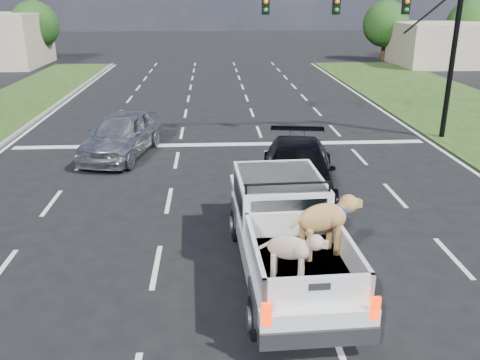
{
  "coord_description": "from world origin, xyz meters",
  "views": [
    {
      "loc": [
        -0.43,
        -10.35,
        5.88
      ],
      "look_at": [
        0.3,
        2.0,
        1.35
      ],
      "focal_mm": 38.0,
      "sensor_mm": 36.0,
      "label": 1
    }
  ],
  "objects_px": {
    "traffic_signal": "(399,25)",
    "silver_sedan": "(121,134)",
    "black_coupe": "(297,171)",
    "pickup_truck": "(288,231)"
  },
  "relations": [
    {
      "from": "traffic_signal",
      "to": "silver_sedan",
      "type": "height_order",
      "value": "traffic_signal"
    },
    {
      "from": "traffic_signal",
      "to": "pickup_truck",
      "type": "height_order",
      "value": "traffic_signal"
    },
    {
      "from": "silver_sedan",
      "to": "black_coupe",
      "type": "relative_size",
      "value": 0.91
    },
    {
      "from": "traffic_signal",
      "to": "pickup_truck",
      "type": "bearing_deg",
      "value": -118.75
    },
    {
      "from": "traffic_signal",
      "to": "silver_sedan",
      "type": "xyz_separation_m",
      "value": [
        -11.06,
        -1.78,
        -3.88
      ]
    },
    {
      "from": "pickup_truck",
      "to": "silver_sedan",
      "type": "relative_size",
      "value": 1.16
    },
    {
      "from": "silver_sedan",
      "to": "traffic_signal",
      "type": "bearing_deg",
      "value": 21.29
    },
    {
      "from": "pickup_truck",
      "to": "black_coupe",
      "type": "xyz_separation_m",
      "value": [
        0.99,
        4.67,
        -0.23
      ]
    },
    {
      "from": "traffic_signal",
      "to": "pickup_truck",
      "type": "distance_m",
      "value": 12.98
    },
    {
      "from": "pickup_truck",
      "to": "black_coupe",
      "type": "height_order",
      "value": "pickup_truck"
    }
  ]
}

